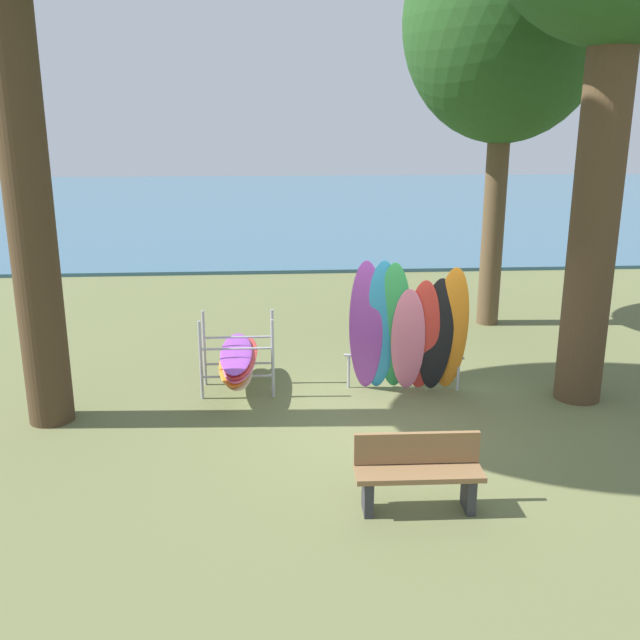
{
  "coord_description": "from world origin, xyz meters",
  "views": [
    {
      "loc": [
        -1.75,
        -9.33,
        4.15
      ],
      "look_at": [
        -1.01,
        1.47,
        1.1
      ],
      "focal_mm": 39.66,
      "sensor_mm": 36.0,
      "label": 1
    }
  ],
  "objects_px": {
    "board_storage_rack": "(238,360)",
    "park_bench": "(418,471)",
    "leaning_board_pile": "(407,332)",
    "tree_mid_behind": "(507,23)"
  },
  "relations": [
    {
      "from": "leaning_board_pile",
      "to": "park_bench",
      "type": "height_order",
      "value": "leaning_board_pile"
    },
    {
      "from": "leaning_board_pile",
      "to": "board_storage_rack",
      "type": "bearing_deg",
      "value": 171.09
    },
    {
      "from": "park_bench",
      "to": "board_storage_rack",
      "type": "bearing_deg",
      "value": 119.89
    },
    {
      "from": "tree_mid_behind",
      "to": "leaning_board_pile",
      "type": "xyz_separation_m",
      "value": [
        -2.51,
        -4.0,
        -4.92
      ]
    },
    {
      "from": "leaning_board_pile",
      "to": "board_storage_rack",
      "type": "height_order",
      "value": "leaning_board_pile"
    },
    {
      "from": "park_bench",
      "to": "tree_mid_behind",
      "type": "bearing_deg",
      "value": 67.69
    },
    {
      "from": "tree_mid_behind",
      "to": "park_bench",
      "type": "bearing_deg",
      "value": -112.31
    },
    {
      "from": "board_storage_rack",
      "to": "park_bench",
      "type": "distance_m",
      "value": 4.28
    },
    {
      "from": "board_storage_rack",
      "to": "park_bench",
      "type": "relative_size",
      "value": 1.51
    },
    {
      "from": "tree_mid_behind",
      "to": "park_bench",
      "type": "distance_m",
      "value": 9.62
    }
  ]
}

